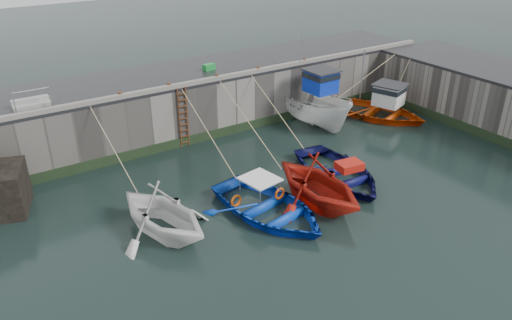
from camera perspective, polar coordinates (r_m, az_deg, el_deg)
ground at (r=20.15m, az=9.79°, el=-7.13°), size 120.00×120.00×0.00m
quay_back at (r=28.80m, az=-6.94°, el=7.03°), size 30.00×5.00×3.00m
quay_right at (r=31.56m, az=26.82°, el=6.07°), size 5.00×15.00×3.00m
road_back at (r=28.32m, az=-7.11°, el=10.04°), size 30.00×5.00×0.16m
kerb_back at (r=26.26m, az=-4.79°, el=9.24°), size 30.00×0.30×0.20m
algae_back at (r=27.15m, az=-4.36°, el=3.07°), size 30.00×0.08×0.50m
algae_right at (r=29.90m, az=23.77°, el=3.06°), size 0.08×15.00×0.50m
ladder at (r=25.78m, az=-8.30°, el=4.77°), size 0.51×0.08×3.20m
boat_near_white at (r=19.65m, az=-10.51°, el=-8.16°), size 5.03×5.47×2.41m
boat_near_white_rope at (r=23.40m, az=-15.07°, el=-2.60°), size 0.04×4.97×3.10m
boat_near_blue at (r=20.40m, az=1.40°, el=-6.22°), size 4.88×6.19×1.16m
boat_near_blue_rope at (r=24.27m, az=-5.55°, el=-0.64°), size 0.04×5.97×3.10m
boat_near_blacktrim at (r=21.30m, az=6.89°, el=-4.88°), size 4.35×4.98×2.53m
boat_near_blacktrim_rope at (r=25.09m, az=-0.92°, el=0.46°), size 0.04×6.31×3.10m
boat_near_navy at (r=23.33m, az=9.27°, el=-2.07°), size 4.59×5.95×1.14m
boat_near_navy_rope at (r=26.64m, az=2.42°, el=2.05°), size 0.04×5.28×3.10m
boat_far_white at (r=29.01m, az=6.51°, el=6.16°), size 2.45×6.17×5.36m
boat_far_orange at (r=30.75m, az=13.80°, el=5.53°), size 5.92×6.94×4.22m
fish_crate at (r=28.13m, az=-5.41°, el=10.53°), size 0.70×0.47×0.33m
railing at (r=24.62m, az=-24.32°, el=5.99°), size 1.60×1.05×1.00m
bollard_a at (r=24.49m, az=-15.28°, el=7.18°), size 0.18×0.18×0.28m
bollard_b at (r=25.30m, az=-9.91°, el=8.35°), size 0.18×0.18×0.28m
bollard_c at (r=26.42m, az=-4.52°, el=9.45°), size 0.18×0.18×0.28m
bollard_d at (r=27.71m, az=0.26°, el=10.35°), size 0.18×0.18×0.28m
bollard_e at (r=29.53m, az=5.54°, el=11.25°), size 0.18×0.18×0.28m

